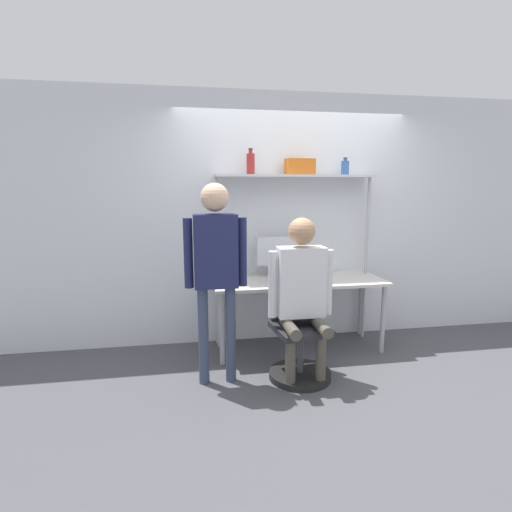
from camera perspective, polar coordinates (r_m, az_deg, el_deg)
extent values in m
plane|color=#4C4C51|center=(4.13, 7.27, -14.68)|extent=(12.00, 12.00, 0.00)
cube|color=silver|center=(4.46, 4.97, 5.20)|extent=(8.00, 0.06, 2.70)
cube|color=beige|center=(4.21, 6.09, -3.58)|extent=(1.78, 0.67, 0.03)
cylinder|color=#A5A5AA|center=(3.92, -4.87, -10.33)|extent=(0.05, 0.05, 0.72)
cylinder|color=#A5A5AA|center=(4.37, 17.67, -8.61)|extent=(0.05, 0.05, 0.72)
cylinder|color=#A5A5AA|center=(4.43, -5.48, -7.91)|extent=(0.05, 0.05, 0.72)
cylinder|color=#A5A5AA|center=(4.84, 14.70, -6.67)|extent=(0.05, 0.05, 0.72)
cube|color=silver|center=(4.27, 5.70, 11.31)|extent=(1.69, 0.29, 0.02)
cylinder|color=#B2B2B7|center=(4.21, -5.45, -1.05)|extent=(0.04, 0.04, 1.83)
cylinder|color=#B2B2B7|center=(4.63, 15.43, -0.36)|extent=(0.04, 0.04, 1.83)
cylinder|color=#B7B7BC|center=(4.34, 3.82, -2.84)|extent=(0.20, 0.20, 0.01)
cylinder|color=#B7B7BC|center=(4.33, 3.83, -2.03)|extent=(0.06, 0.06, 0.11)
cube|color=#B7B7BC|center=(4.30, 3.84, 0.71)|extent=(0.59, 0.01, 0.33)
cube|color=silver|center=(4.29, 3.86, 0.69)|extent=(0.56, 0.02, 0.30)
cube|color=silver|center=(4.00, 4.16, -3.98)|extent=(0.29, 0.23, 0.01)
cube|color=black|center=(3.98, 4.22, -3.96)|extent=(0.24, 0.13, 0.00)
cube|color=silver|center=(4.05, 3.89, -2.10)|extent=(0.29, 0.07, 0.23)
cube|color=navy|center=(4.05, 3.91, -2.14)|extent=(0.25, 0.05, 0.20)
cube|color=#264C8C|center=(4.07, 7.59, -3.78)|extent=(0.07, 0.15, 0.01)
cube|color=black|center=(4.07, 7.59, -3.71)|extent=(0.06, 0.13, 0.00)
cylinder|color=black|center=(3.80, 6.28, -16.49)|extent=(0.56, 0.56, 0.06)
cylinder|color=#4C4C51|center=(3.70, 6.35, -13.44)|extent=(0.06, 0.06, 0.38)
cube|color=#26262B|center=(3.62, 6.41, -10.31)|extent=(0.52, 0.52, 0.05)
cube|color=#26262B|center=(3.73, 5.18, -5.66)|extent=(0.42, 0.10, 0.45)
cylinder|color=#4C473D|center=(3.52, 4.95, -14.78)|extent=(0.09, 0.09, 0.49)
cylinder|color=#4C473D|center=(3.59, 9.24, -14.34)|extent=(0.09, 0.09, 0.49)
cylinder|color=#4C473D|center=(3.44, 4.90, -10.17)|extent=(0.10, 0.38, 0.10)
cylinder|color=#4C473D|center=(3.51, 9.22, -9.83)|extent=(0.10, 0.38, 0.10)
cube|color=silver|center=(3.53, 6.41, -3.68)|extent=(0.41, 0.20, 0.62)
cylinder|color=silver|center=(3.47, 2.39, -4.10)|extent=(0.08, 0.08, 0.59)
cylinder|color=silver|center=(3.61, 10.26, -3.71)|extent=(0.08, 0.08, 0.59)
sphere|color=tan|center=(3.45, 6.55, 3.54)|extent=(0.24, 0.24, 0.24)
cylinder|color=#38425B|center=(3.56, -7.52, -11.24)|extent=(0.09, 0.09, 0.87)
cylinder|color=#38425B|center=(3.57, -3.65, -11.09)|extent=(0.09, 0.09, 0.87)
cube|color=#1E234C|center=(3.37, -5.80, 0.73)|extent=(0.36, 0.20, 0.62)
cylinder|color=#1E234C|center=(3.36, -9.65, 0.38)|extent=(0.08, 0.08, 0.59)
cylinder|color=#1E234C|center=(3.39, -1.96, 0.59)|extent=(0.08, 0.08, 0.59)
sphere|color=#D8AD8C|center=(3.33, -5.93, 8.35)|extent=(0.24, 0.24, 0.24)
cylinder|color=#335999|center=(4.45, 12.60, 12.17)|extent=(0.08, 0.08, 0.15)
cylinder|color=#335999|center=(4.45, 12.65, 13.28)|extent=(0.04, 0.04, 0.03)
cylinder|color=black|center=(4.45, 12.65, 13.51)|extent=(0.04, 0.04, 0.01)
cylinder|color=maroon|center=(4.18, -0.78, 13.00)|extent=(0.08, 0.08, 0.21)
cylinder|color=maroon|center=(4.18, -0.78, 14.68)|extent=(0.04, 0.04, 0.04)
cylinder|color=black|center=(4.19, -0.78, 15.04)|extent=(0.04, 0.04, 0.01)
cube|color=#D1661E|center=(4.29, 6.28, 12.56)|extent=(0.30, 0.17, 0.16)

